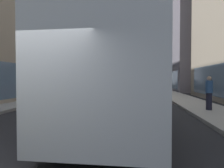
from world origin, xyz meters
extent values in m
plane|color=#232326|center=(0.00, 35.00, 0.00)|extent=(120.00, 120.00, 0.00)
cube|color=gray|center=(-5.70, 35.00, 0.07)|extent=(2.40, 110.00, 0.15)
cube|color=#ADA89E|center=(5.70, 35.00, 0.07)|extent=(2.40, 110.00, 0.15)
cube|color=slate|center=(-11.90, 25.55, 12.59)|extent=(8.61, 22.24, 25.19)
cube|color=slate|center=(-7.61, 25.55, 1.60)|extent=(0.08, 20.01, 2.40)
cube|color=gray|center=(-11.90, 48.92, 20.01)|extent=(11.28, 22.08, 40.02)
cube|color=slate|center=(-6.28, 48.92, 1.60)|extent=(0.08, 19.87, 2.40)
cube|color=slate|center=(7.09, 30.74, 1.60)|extent=(0.08, 16.76, 2.40)
cube|color=gray|center=(11.90, 52.66, 16.46)|extent=(8.63, 23.23, 32.91)
cube|color=slate|center=(7.61, 52.66, 1.60)|extent=(0.08, 20.91, 2.40)
cube|color=#999EA3|center=(1.20, 6.39, 1.67)|extent=(2.55, 11.50, 2.75)
cube|color=slate|center=(1.20, 6.39, 2.17)|extent=(2.57, 11.04, 0.90)
cube|color=black|center=(1.20, 12.09, 0.55)|extent=(2.55, 0.16, 0.44)
cylinder|color=black|center=(0.07, 9.94, 0.50)|extent=(0.30, 1.00, 1.00)
cylinder|color=black|center=(2.33, 9.94, 0.50)|extent=(0.30, 1.00, 1.00)
cylinder|color=black|center=(0.07, 2.24, 0.50)|extent=(0.30, 1.00, 1.00)
cylinder|color=black|center=(2.33, 2.24, 0.50)|extent=(0.30, 1.00, 1.00)
cube|color=silver|center=(-0.25, 11.54, 2.50)|extent=(0.08, 0.24, 0.40)
cube|color=slate|center=(-2.80, 29.42, 0.70)|extent=(1.87, 4.59, 0.75)
cube|color=slate|center=(-2.80, 29.19, 1.35)|extent=(1.72, 2.07, 0.55)
cylinder|color=black|center=(-3.63, 31.30, 0.32)|extent=(0.22, 0.64, 0.64)
cylinder|color=black|center=(-1.97, 31.30, 0.32)|extent=(0.22, 0.64, 0.64)
cylinder|color=black|center=(-3.63, 27.54, 0.32)|extent=(0.22, 0.64, 0.64)
cylinder|color=black|center=(-1.97, 27.54, 0.32)|extent=(0.22, 0.64, 0.64)
cube|color=red|center=(-2.80, 12.49, 0.70)|extent=(1.74, 4.51, 0.75)
cube|color=slate|center=(-2.80, 12.27, 1.35)|extent=(1.60, 2.03, 0.55)
cylinder|color=black|center=(-3.56, 14.33, 0.32)|extent=(0.22, 0.64, 0.64)
cylinder|color=black|center=(-2.04, 14.33, 0.32)|extent=(0.22, 0.64, 0.64)
cylinder|color=black|center=(-3.56, 10.66, 0.32)|extent=(0.22, 0.64, 0.64)
cylinder|color=black|center=(-2.04, 10.66, 0.32)|extent=(0.22, 0.64, 0.64)
cube|color=silver|center=(-2.80, 42.78, 0.70)|extent=(1.85, 3.97, 0.75)
cube|color=slate|center=(-2.80, 42.58, 1.35)|extent=(1.70, 1.78, 0.55)
cylinder|color=black|center=(-3.61, 44.35, 0.32)|extent=(0.22, 0.64, 0.64)
cylinder|color=black|center=(-1.99, 44.35, 0.32)|extent=(0.22, 0.64, 0.64)
cylinder|color=black|center=(-3.61, 41.21, 0.32)|extent=(0.22, 0.64, 0.64)
cylinder|color=black|center=(-1.99, 41.21, 0.32)|extent=(0.22, 0.64, 0.64)
cube|color=#B7BABF|center=(2.80, 37.68, 0.70)|extent=(1.78, 4.24, 0.75)
cube|color=slate|center=(2.80, 37.46, 1.35)|extent=(1.64, 1.91, 0.55)
cylinder|color=black|center=(2.02, 39.38, 0.32)|extent=(0.22, 0.64, 0.64)
cylinder|color=black|center=(3.58, 39.38, 0.32)|extent=(0.22, 0.64, 0.64)
cylinder|color=black|center=(2.02, 35.97, 0.32)|extent=(0.22, 0.64, 0.64)
cylinder|color=black|center=(3.58, 35.97, 0.32)|extent=(0.22, 0.64, 0.64)
cube|color=#4C6BB7|center=(-2.80, 24.41, 0.70)|extent=(1.80, 4.19, 0.75)
cube|color=slate|center=(-2.80, 24.20, 1.35)|extent=(1.65, 1.89, 0.55)
cylinder|color=black|center=(-3.59, 26.09, 0.32)|extent=(0.22, 0.64, 0.64)
cylinder|color=black|center=(-2.01, 26.09, 0.32)|extent=(0.22, 0.64, 0.64)
cylinder|color=black|center=(-3.59, 22.73, 0.32)|extent=(0.22, 0.64, 0.64)
cylinder|color=black|center=(-2.01, 22.73, 0.32)|extent=(0.22, 0.64, 0.64)
cube|color=silver|center=(1.20, 29.91, 1.50)|extent=(2.30, 2.00, 2.10)
cube|color=silver|center=(1.20, 26.16, 1.75)|extent=(2.30, 5.50, 2.60)
cylinder|color=black|center=(0.19, 29.91, 0.45)|extent=(0.28, 0.90, 0.90)
cylinder|color=black|center=(2.21, 29.91, 0.45)|extent=(0.28, 0.90, 0.90)
cylinder|color=black|center=(0.19, 24.41, 0.45)|extent=(0.28, 0.90, 0.90)
cylinder|color=black|center=(2.21, 24.41, 0.45)|extent=(0.28, 0.90, 0.90)
ellipsoid|color=white|center=(-0.44, 2.03, 0.53)|extent=(0.22, 0.60, 0.26)
sphere|color=white|center=(-0.44, 2.41, 0.62)|extent=(0.20, 0.20, 0.20)
sphere|color=black|center=(-0.50, 2.43, 0.64)|extent=(0.07, 0.07, 0.07)
sphere|color=black|center=(-0.38, 2.43, 0.64)|extent=(0.07, 0.07, 0.07)
cylinder|color=white|center=(-0.44, 1.63, 0.58)|extent=(0.03, 0.16, 0.19)
cylinder|color=white|center=(-0.51, 2.24, 0.20)|extent=(0.06, 0.06, 0.40)
cylinder|color=white|center=(-0.37, 2.24, 0.20)|extent=(0.06, 0.06, 0.40)
cylinder|color=white|center=(-0.51, 1.82, 0.20)|extent=(0.06, 0.06, 0.40)
cylinder|color=white|center=(-0.37, 1.82, 0.20)|extent=(0.06, 0.06, 0.40)
sphere|color=black|center=(-0.39, 2.13, 0.57)|extent=(0.04, 0.04, 0.04)
sphere|color=black|center=(-0.50, 1.95, 0.55)|extent=(0.04, 0.04, 0.04)
sphere|color=black|center=(-0.42, 1.85, 0.59)|extent=(0.04, 0.04, 0.04)
cylinder|color=#1E1E2D|center=(5.56, 7.78, 0.57)|extent=(0.28, 0.28, 0.85)
cylinder|color=#33598C|center=(5.56, 7.78, 1.31)|extent=(0.34, 0.34, 0.62)
sphere|color=tan|center=(5.56, 7.78, 1.73)|extent=(0.22, 0.22, 0.22)
camera|label=1|loc=(1.93, -2.36, 1.68)|focal=30.82mm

